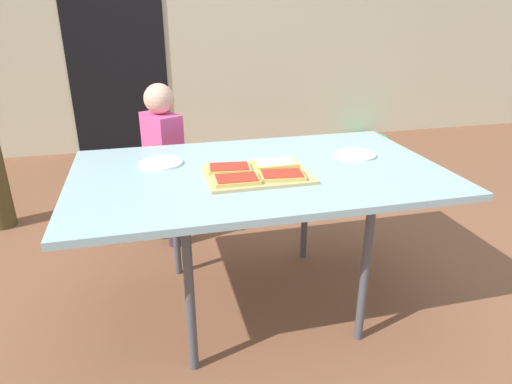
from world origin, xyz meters
TOP-DOWN VIEW (x-y plane):
  - ground_plane at (0.00, 0.00)m, footprint 16.00×16.00m
  - house_wall_back at (0.00, 2.87)m, footprint 8.00×0.20m
  - house_door at (-0.67, 2.76)m, footprint 0.90×0.02m
  - dining_table at (0.00, 0.00)m, footprint 1.58×0.95m
  - cutting_board at (-0.03, -0.07)m, footprint 0.43×0.31m
  - pizza_slice_near_left at (-0.13, -0.15)m, footprint 0.18×0.12m
  - pizza_slice_far_right at (0.07, 0.01)m, footprint 0.18×0.12m
  - pizza_slice_near_right at (0.06, -0.14)m, footprint 0.19×0.14m
  - pizza_slice_far_left at (-0.13, -0.01)m, footprint 0.19×0.14m
  - plate_white_right at (0.49, 0.08)m, footprint 0.19×0.19m
  - plate_white_left at (-0.41, 0.18)m, footprint 0.19×0.19m
  - child_left at (-0.37, 0.74)m, footprint 0.23×0.28m
  - garden_hose_coil at (1.87, 2.52)m, footprint 0.43×0.43m

SIDE VIEW (x-z plane):
  - ground_plane at x=0.00m, z-range 0.00..0.00m
  - garden_hose_coil at x=1.87m, z-range 0.00..0.03m
  - child_left at x=-0.37m, z-range 0.07..1.02m
  - dining_table at x=0.00m, z-range 0.30..0.99m
  - plate_white_right at x=0.49m, z-range 0.69..0.70m
  - plate_white_left at x=-0.41m, z-range 0.69..0.70m
  - cutting_board at x=-0.03m, z-range 0.69..0.70m
  - pizza_slice_near_left at x=-0.13m, z-range 0.70..0.71m
  - pizza_slice_far_right at x=0.07m, z-range 0.70..0.71m
  - pizza_slice_near_right at x=0.06m, z-range 0.70..0.71m
  - pizza_slice_far_left at x=-0.13m, z-range 0.70..0.71m
  - house_door at x=-0.67m, z-range 0.00..2.00m
  - house_wall_back at x=0.00m, z-range 0.00..2.53m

